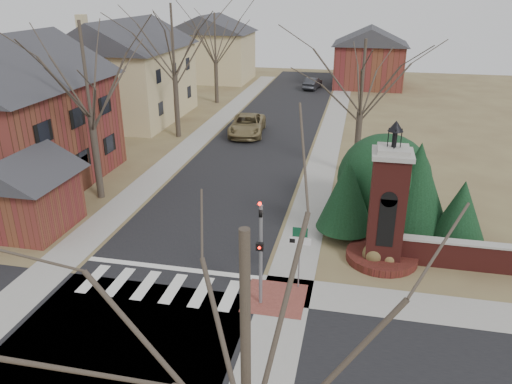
% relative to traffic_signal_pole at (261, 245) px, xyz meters
% --- Properties ---
extents(ground, '(120.00, 120.00, 0.00)m').
position_rel_traffic_signal_pole_xyz_m(ground, '(-4.30, -0.57, -2.59)').
color(ground, brown).
rests_on(ground, ground).
extents(main_street, '(8.00, 70.00, 0.01)m').
position_rel_traffic_signal_pole_xyz_m(main_street, '(-4.30, 21.43, -2.58)').
color(main_street, black).
rests_on(main_street, ground).
extents(cross_street, '(120.00, 8.00, 0.01)m').
position_rel_traffic_signal_pole_xyz_m(cross_street, '(-4.30, -3.57, -2.58)').
color(cross_street, black).
rests_on(cross_street, ground).
extents(crosswalk_zone, '(8.00, 2.20, 0.02)m').
position_rel_traffic_signal_pole_xyz_m(crosswalk_zone, '(-4.30, 0.23, -2.58)').
color(crosswalk_zone, silver).
rests_on(crosswalk_zone, ground).
extents(stop_bar, '(8.00, 0.35, 0.02)m').
position_rel_traffic_signal_pole_xyz_m(stop_bar, '(-4.30, 1.73, -2.58)').
color(stop_bar, silver).
rests_on(stop_bar, ground).
extents(sidewalk_right_main, '(2.00, 60.00, 0.02)m').
position_rel_traffic_signal_pole_xyz_m(sidewalk_right_main, '(0.90, 21.43, -2.58)').
color(sidewalk_right_main, gray).
rests_on(sidewalk_right_main, ground).
extents(sidewalk_left, '(2.00, 60.00, 0.02)m').
position_rel_traffic_signal_pole_xyz_m(sidewalk_left, '(-9.50, 21.43, -2.58)').
color(sidewalk_left, gray).
rests_on(sidewalk_left, ground).
extents(curb_apron, '(2.40, 2.40, 0.02)m').
position_rel_traffic_signal_pole_xyz_m(curb_apron, '(0.50, 0.43, -2.57)').
color(curb_apron, brown).
rests_on(curb_apron, ground).
extents(traffic_signal_pole, '(0.28, 0.41, 4.50)m').
position_rel_traffic_signal_pole_xyz_m(traffic_signal_pole, '(0.00, 0.00, 0.00)').
color(traffic_signal_pole, slate).
rests_on(traffic_signal_pole, ground).
extents(sign_post, '(0.90, 0.07, 2.75)m').
position_rel_traffic_signal_pole_xyz_m(sign_post, '(1.29, 1.41, -0.64)').
color(sign_post, slate).
rests_on(sign_post, ground).
extents(brick_gate_monument, '(3.20, 3.20, 6.47)m').
position_rel_traffic_signal_pole_xyz_m(brick_gate_monument, '(4.70, 4.42, -0.42)').
color(brick_gate_monument, '#5B1F1B').
rests_on(brick_gate_monument, ground).
extents(brick_garden_wall, '(7.50, 0.50, 1.30)m').
position_rel_traffic_signal_pole_xyz_m(brick_garden_wall, '(9.20, 4.43, -1.93)').
color(brick_garden_wall, '#5B1F1B').
rests_on(brick_garden_wall, ground).
extents(house_brick_left, '(9.80, 11.80, 9.42)m').
position_rel_traffic_signal_pole_xyz_m(house_brick_left, '(-17.31, 9.42, 2.07)').
color(house_brick_left, brown).
rests_on(house_brick_left, ground).
extents(house_stucco_left, '(9.80, 12.80, 9.28)m').
position_rel_traffic_signal_pole_xyz_m(house_stucco_left, '(-17.80, 26.42, 2.01)').
color(house_stucco_left, tan).
rests_on(house_stucco_left, ground).
extents(garage_left, '(4.80, 4.80, 4.29)m').
position_rel_traffic_signal_pole_xyz_m(garage_left, '(-12.82, 3.92, -0.35)').
color(garage_left, brown).
rests_on(garage_left, ground).
extents(house_distant_left, '(10.80, 8.80, 8.53)m').
position_rel_traffic_signal_pole_xyz_m(house_distant_left, '(-16.31, 47.42, 1.66)').
color(house_distant_left, tan).
rests_on(house_distant_left, ground).
extents(house_distant_right, '(8.80, 8.80, 7.30)m').
position_rel_traffic_signal_pole_xyz_m(house_distant_right, '(3.69, 47.42, 1.06)').
color(house_distant_right, brown).
rests_on(house_distant_right, ground).
extents(evergreen_near, '(2.80, 2.80, 4.10)m').
position_rel_traffic_signal_pole_xyz_m(evergreen_near, '(2.90, 6.43, -0.29)').
color(evergreen_near, '#473D33').
rests_on(evergreen_near, ground).
extents(evergreen_mid, '(3.40, 3.40, 4.70)m').
position_rel_traffic_signal_pole_xyz_m(evergreen_mid, '(6.20, 7.63, 0.01)').
color(evergreen_mid, '#473D33').
rests_on(evergreen_mid, ground).
extents(evergreen_far, '(2.40, 2.40, 3.30)m').
position_rel_traffic_signal_pole_xyz_m(evergreen_far, '(8.20, 6.63, -0.69)').
color(evergreen_far, '#473D33').
rests_on(evergreen_far, ground).
extents(evergreen_mass, '(4.80, 4.80, 4.80)m').
position_rel_traffic_signal_pole_xyz_m(evergreen_mass, '(4.70, 8.93, -0.19)').
color(evergreen_mass, black).
rests_on(evergreen_mass, ground).
extents(bare_tree_0, '(8.05, 8.05, 11.15)m').
position_rel_traffic_signal_pole_xyz_m(bare_tree_0, '(-11.30, 8.43, 5.11)').
color(bare_tree_0, '#473D33').
rests_on(bare_tree_0, ground).
extents(bare_tree_1, '(8.40, 8.40, 11.64)m').
position_rel_traffic_signal_pole_xyz_m(bare_tree_1, '(-11.30, 21.43, 5.44)').
color(bare_tree_1, '#473D33').
rests_on(bare_tree_1, ground).
extents(bare_tree_2, '(7.35, 7.35, 10.19)m').
position_rel_traffic_signal_pole_xyz_m(bare_tree_2, '(-11.80, 34.43, 4.44)').
color(bare_tree_2, '#473D33').
rests_on(bare_tree_2, ground).
extents(bare_tree_3, '(7.00, 7.00, 9.70)m').
position_rel_traffic_signal_pole_xyz_m(bare_tree_3, '(3.20, 15.43, 4.10)').
color(bare_tree_3, '#473D33').
rests_on(bare_tree_3, ground).
extents(bare_tree_4, '(6.65, 6.65, 9.21)m').
position_rel_traffic_signal_pole_xyz_m(bare_tree_4, '(1.70, -9.57, 3.77)').
color(bare_tree_4, '#473D33').
rests_on(bare_tree_4, ground).
extents(pickup_truck, '(3.26, 6.04, 1.61)m').
position_rel_traffic_signal_pole_xyz_m(pickup_truck, '(-5.90, 23.20, -1.78)').
color(pickup_truck, olive).
rests_on(pickup_truck, ground).
extents(distant_car, '(2.01, 4.27, 1.35)m').
position_rel_traffic_signal_pole_xyz_m(distant_car, '(-2.70, 44.04, -1.91)').
color(distant_car, '#2C2E33').
rests_on(distant_car, ground).
extents(dry_shrub_left, '(0.96, 0.96, 0.96)m').
position_rel_traffic_signal_pole_xyz_m(dry_shrub_left, '(4.30, 4.03, -2.11)').
color(dry_shrub_left, brown).
rests_on(dry_shrub_left, ground).
extents(dry_shrub_right, '(0.81, 0.81, 0.81)m').
position_rel_traffic_signal_pole_xyz_m(dry_shrub_right, '(5.00, 4.03, -2.18)').
color(dry_shrub_right, brown).
rests_on(dry_shrub_right, ground).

